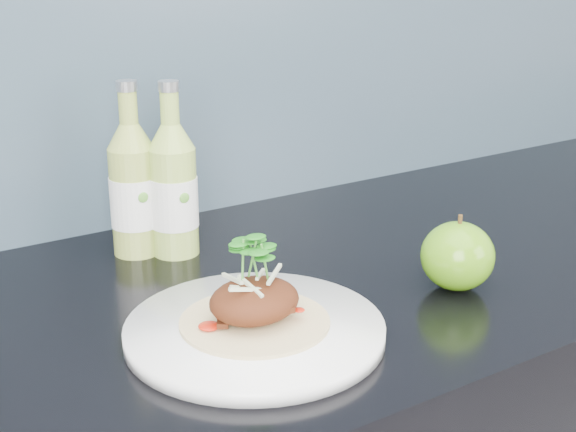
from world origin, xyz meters
name	(u,v)px	position (x,y,z in m)	size (l,w,h in m)	color
dinner_plate	(255,330)	(-0.08, 1.59, 0.91)	(0.28, 0.28, 0.02)	white
pork_taco	(254,298)	(-0.08, 1.59, 0.94)	(0.15, 0.15, 0.10)	tan
green_apple	(457,256)	(0.18, 1.56, 0.94)	(0.10, 0.10, 0.09)	#438A0F
cider_bottle_left	(133,190)	(-0.09, 1.88, 0.99)	(0.08, 0.08, 0.23)	#9AAE48
cider_bottle_right	(174,190)	(-0.05, 1.85, 0.99)	(0.07, 0.07, 0.23)	#9DBD4F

